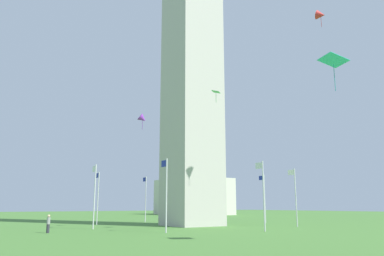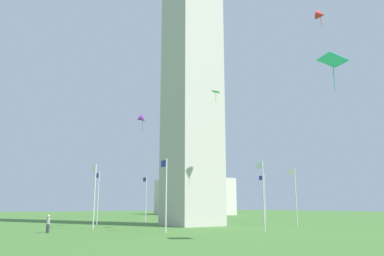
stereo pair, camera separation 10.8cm
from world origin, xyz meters
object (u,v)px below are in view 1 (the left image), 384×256
Objects in this scene: kite_cyan_diamond at (333,61)px; flagpole_s at (263,192)px; flagpole_ne at (98,195)px; flagpole_w at (264,196)px; kite_purple_delta at (143,119)px; kite_green_diamond at (216,92)px; flagpole_nw at (207,197)px; distant_building at (193,197)px; flagpole_sw at (295,194)px; person_gray_shirt at (48,224)px; kite_red_delta at (321,15)px; flagpole_n at (146,197)px; obelisk_monument at (192,18)px; flagpole_e at (95,193)px; flagpole_se at (166,191)px.

flagpole_s is at bearing -23.91° from kite_cyan_diamond.
flagpole_ne is 24.02m from flagpole_w.
kite_purple_delta is 1.54× the size of kite_green_diamond.
distant_building is at bearing -31.42° from flagpole_nw.
distant_building is (75.25, -39.38, -7.45)m from kite_cyan_diamond.
flagpole_sw is 28.51m from person_gray_shirt.
person_gray_shirt is at bearing 57.50° from kite_red_delta.
flagpole_n is 49.15m from distant_building.
flagpole_nw is 39.48m from kite_cyan_diamond.
obelisk_monument reaches higher than flagpole_sw.
flagpole_s is 3.56× the size of kite_purple_delta.
flagpole_s is 24.02m from flagpole_nw.
kite_red_delta is (-17.99, 8.37, 18.75)m from flagpole_w.
obelisk_monument is 8.13× the size of flagpole_s.
flagpole_e is at bearing 157.50° from flagpole_ne.
obelisk_monument is 19.48m from kite_red_delta.
flagpole_ne is at bearing 132.97° from distant_building.
flagpole_e is 24.02m from flagpole_sw.
kite_cyan_diamond is (-35.48, 15.09, 8.46)m from flagpole_nw.
flagpole_n is 9.95m from flagpole_ne.
flagpole_ne is 15.85m from person_gray_shirt.
flagpole_se is at bearing 67.50° from flagpole_s.
kite_red_delta is 16.89m from kite_cyan_diamond.
flagpole_e is (-9.19, 3.81, 0.00)m from flagpole_ne.
flagpole_ne is at bearing 44.79° from obelisk_monument.
flagpole_se is at bearing 10.93° from kite_cyan_diamond.
flagpole_n is at bearing 56.89° from person_gray_shirt.
flagpole_nw is at bearing 39.80° from person_gray_shirt.
distant_building is at bearing -42.96° from flagpole_n.
flagpole_e is 17.40m from kite_green_diamond.
person_gray_shirt is at bearing 120.47° from flagpole_e.
flagpole_ne reaches higher than person_gray_shirt.
person_gray_shirt is at bearing 131.26° from flagpole_n.
flagpole_sw is at bearing -112.50° from flagpole_e.
flagpole_n is at bearing 0.00° from obelisk_monument.
obelisk_monument reaches higher than kite_cyan_diamond.
kite_green_diamond reaches higher than flagpole_se.
flagpole_se is 9.95m from flagpole_s.
obelisk_monument is 8.13× the size of flagpole_n.
kite_green_diamond is (-6.97, -14.79, 13.68)m from person_gray_shirt.
obelisk_monument is 8.13× the size of flagpole_sw.
kite_cyan_diamond reaches higher than flagpole_n.
kite_purple_delta is at bearing 140.51° from distant_building.
flagpole_sw is at bearing 180.00° from flagpole_nw.
distant_building is at bearing -22.67° from flagpole_sw.
flagpole_sw is 3.56× the size of kite_red_delta.
obelisk_monument reaches higher than distant_building.
flagpole_se is at bearing 90.00° from flagpole_sw.
kite_cyan_diamond is (-26.22, 5.89, -16.35)m from obelisk_monument.
kite_cyan_diamond reaches higher than flagpole_s.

